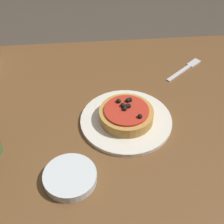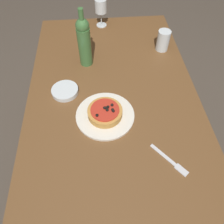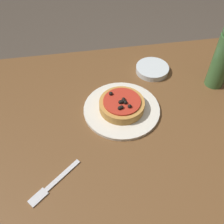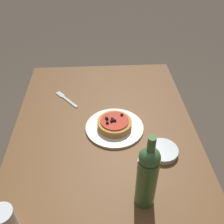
{
  "view_description": "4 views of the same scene",
  "coord_description": "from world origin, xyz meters",
  "px_view_note": "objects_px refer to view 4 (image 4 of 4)",
  "views": [
    {
      "loc": [
        0.03,
        -0.71,
        1.44
      ],
      "look_at": [
        0.08,
        -0.1,
        0.88
      ],
      "focal_mm": 50.0,
      "sensor_mm": 36.0,
      "label": 1
    },
    {
      "loc": [
        0.74,
        -0.07,
        1.61
      ],
      "look_at": [
        0.18,
        -0.02,
        0.87
      ],
      "focal_mm": 35.0,
      "sensor_mm": 36.0,
      "label": 2
    },
    {
      "loc": [
        0.27,
        0.57,
        1.49
      ],
      "look_at": [
        0.17,
        0.01,
        0.84
      ],
      "focal_mm": 42.0,
      "sensor_mm": 36.0,
      "label": 3
    },
    {
      "loc": [
        -0.78,
        0.02,
        1.63
      ],
      "look_at": [
        0.18,
        -0.04,
        0.84
      ],
      "focal_mm": 42.0,
      "sensor_mm": 36.0,
      "label": 4
    }
  ],
  "objects_px": {
    "water_cup": "(5,223)",
    "side_bowl": "(162,151)",
    "dinner_plate": "(114,127)",
    "pizza": "(114,124)",
    "fork": "(65,98)",
    "wine_bottle": "(147,176)",
    "dining_table": "(106,163)"
  },
  "relations": [
    {
      "from": "water_cup",
      "to": "fork",
      "type": "bearing_deg",
      "value": -9.59
    },
    {
      "from": "pizza",
      "to": "fork",
      "type": "relative_size",
      "value": 1.04
    },
    {
      "from": "wine_bottle",
      "to": "water_cup",
      "type": "xyz_separation_m",
      "value": [
        -0.09,
        0.46,
        -0.08
      ]
    },
    {
      "from": "pizza",
      "to": "side_bowl",
      "type": "xyz_separation_m",
      "value": [
        -0.17,
        -0.19,
        -0.02
      ]
    },
    {
      "from": "dinner_plate",
      "to": "water_cup",
      "type": "xyz_separation_m",
      "value": [
        -0.48,
        0.38,
        0.05
      ]
    },
    {
      "from": "dining_table",
      "to": "side_bowl",
      "type": "xyz_separation_m",
      "value": [
        -0.04,
        -0.24,
        0.11
      ]
    },
    {
      "from": "dining_table",
      "to": "side_bowl",
      "type": "relative_size",
      "value": 10.82
    },
    {
      "from": "dining_table",
      "to": "side_bowl",
      "type": "bearing_deg",
      "value": -98.65
    },
    {
      "from": "wine_bottle",
      "to": "fork",
      "type": "bearing_deg",
      "value": 27.52
    },
    {
      "from": "pizza",
      "to": "side_bowl",
      "type": "bearing_deg",
      "value": -130.63
    },
    {
      "from": "side_bowl",
      "to": "dinner_plate",
      "type": "bearing_deg",
      "value": 49.34
    },
    {
      "from": "fork",
      "to": "dining_table",
      "type": "bearing_deg",
      "value": 168.88
    },
    {
      "from": "wine_bottle",
      "to": "dinner_plate",
      "type": "bearing_deg",
      "value": 11.9
    },
    {
      "from": "dining_table",
      "to": "side_bowl",
      "type": "distance_m",
      "value": 0.27
    },
    {
      "from": "fork",
      "to": "water_cup",
      "type": "bearing_deg",
      "value": 131.23
    },
    {
      "from": "side_bowl",
      "to": "fork",
      "type": "xyz_separation_m",
      "value": [
        0.42,
        0.45,
        -0.01
      ]
    },
    {
      "from": "water_cup",
      "to": "dinner_plate",
      "type": "bearing_deg",
      "value": -38.1
    },
    {
      "from": "pizza",
      "to": "water_cup",
      "type": "bearing_deg",
      "value": 141.92
    },
    {
      "from": "dinner_plate",
      "to": "dining_table",
      "type": "bearing_deg",
      "value": 159.56
    },
    {
      "from": "pizza",
      "to": "side_bowl",
      "type": "relative_size",
      "value": 1.19
    },
    {
      "from": "pizza",
      "to": "wine_bottle",
      "type": "bearing_deg",
      "value": -168.06
    },
    {
      "from": "water_cup",
      "to": "side_bowl",
      "type": "relative_size",
      "value": 0.89
    },
    {
      "from": "pizza",
      "to": "fork",
      "type": "bearing_deg",
      "value": 44.91
    },
    {
      "from": "fork",
      "to": "dinner_plate",
      "type": "bearing_deg",
      "value": -174.24
    },
    {
      "from": "wine_bottle",
      "to": "water_cup",
      "type": "bearing_deg",
      "value": 101.23
    },
    {
      "from": "pizza",
      "to": "side_bowl",
      "type": "distance_m",
      "value": 0.26
    },
    {
      "from": "wine_bottle",
      "to": "side_bowl",
      "type": "relative_size",
      "value": 2.37
    },
    {
      "from": "wine_bottle",
      "to": "side_bowl",
      "type": "xyz_separation_m",
      "value": [
        0.22,
        -0.11,
        -0.13
      ]
    },
    {
      "from": "dinner_plate",
      "to": "side_bowl",
      "type": "xyz_separation_m",
      "value": [
        -0.17,
        -0.19,
        0.01
      ]
    },
    {
      "from": "pizza",
      "to": "wine_bottle",
      "type": "xyz_separation_m",
      "value": [
        -0.39,
        -0.08,
        0.11
      ]
    },
    {
      "from": "dinner_plate",
      "to": "pizza",
      "type": "bearing_deg",
      "value": 76.09
    },
    {
      "from": "side_bowl",
      "to": "water_cup",
      "type": "bearing_deg",
      "value": 118.76
    }
  ]
}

